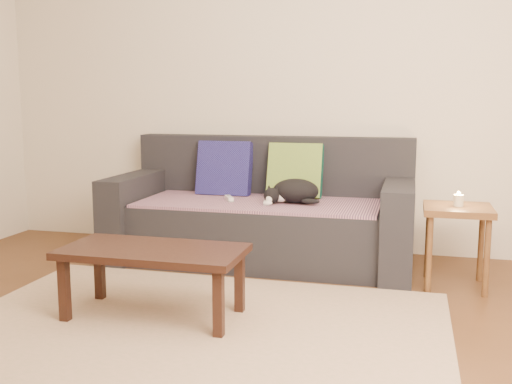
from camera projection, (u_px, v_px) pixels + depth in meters
ground at (182, 344)px, 2.83m from camera, size 4.50×4.50×0.00m
back_wall at (276, 79)px, 4.54m from camera, size 4.50×0.04×2.60m
sofa at (262, 217)px, 4.29m from camera, size 2.10×0.94×0.87m
throw_blanket at (259, 203)px, 4.18m from camera, size 1.66×0.74×0.02m
cushion_navy at (224, 169)px, 4.48m from camera, size 0.40×0.20×0.42m
cushion_green at (295, 171)px, 4.35m from camera, size 0.39×0.21×0.41m
cat at (294, 191)px, 4.10m from camera, size 0.39×0.29×0.17m
wii_remote_a at (229, 198)px, 4.21m from camera, size 0.10×0.15×0.03m
wii_remote_b at (267, 202)px, 4.08m from camera, size 0.06×0.15×0.03m
side_table at (457, 221)px, 3.64m from camera, size 0.40×0.40×0.50m
candle at (458, 200)px, 3.62m from camera, size 0.06×0.06×0.09m
rug at (193, 331)px, 2.97m from camera, size 2.50×1.80×0.01m
coffee_table at (153, 257)px, 3.12m from camera, size 0.95×0.47×0.38m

